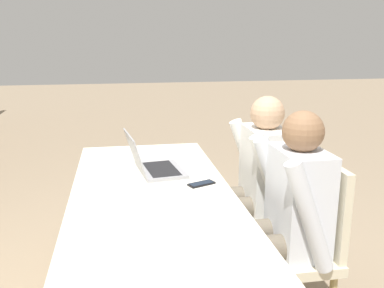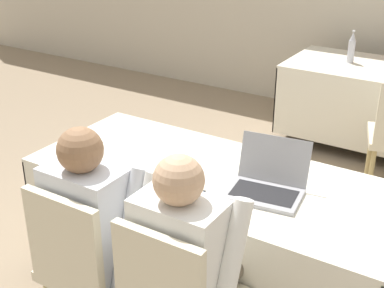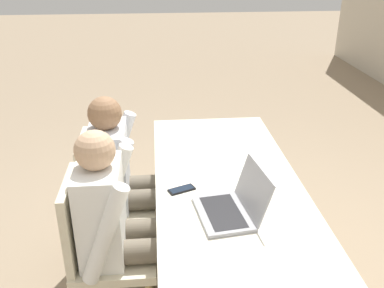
{
  "view_description": "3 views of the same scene",
  "coord_description": "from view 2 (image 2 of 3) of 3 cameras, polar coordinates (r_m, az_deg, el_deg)",
  "views": [
    {
      "loc": [
        -2.09,
        0.15,
        1.53
      ],
      "look_at": [
        0.0,
        -0.21,
        0.99
      ],
      "focal_mm": 40.0,
      "sensor_mm": 36.0,
      "label": 1
    },
    {
      "loc": [
        1.23,
        -2.16,
        2.05
      ],
      "look_at": [
        0.0,
        -0.21,
        0.99
      ],
      "focal_mm": 50.0,
      "sensor_mm": 36.0,
      "label": 2
    },
    {
      "loc": [
        2.12,
        -0.4,
        1.98
      ],
      "look_at": [
        0.0,
        -0.21,
        0.99
      ],
      "focal_mm": 40.0,
      "sensor_mm": 36.0,
      "label": 3
    }
  ],
  "objects": [
    {
      "name": "person_checkered_shirt",
      "position": [
        2.53,
        -9.82,
        -8.37
      ],
      "size": [
        0.5,
        0.52,
        1.19
      ],
      "rotation": [
        0.0,
        0.0,
        3.14
      ],
      "color": "#665B4C",
      "rests_on": "ground_plane"
    },
    {
      "name": "laptop",
      "position": [
        2.63,
        8.02,
        -4.24
      ],
      "size": [
        0.39,
        0.36,
        0.25
      ],
      "rotation": [
        0.0,
        0.0,
        0.14
      ],
      "color": "#99999E",
      "rests_on": "conference_table_near"
    },
    {
      "name": "person_white_shirt",
      "position": [
        2.28,
        -0.21,
        -12.11
      ],
      "size": [
        0.5,
        0.52,
        1.19
      ],
      "rotation": [
        0.0,
        0.0,
        3.14
      ],
      "color": "#665B4C",
      "rests_on": "ground_plane"
    },
    {
      "name": "chair_near_left",
      "position": [
        2.56,
        -11.13,
        -12.4
      ],
      "size": [
        0.44,
        0.44,
        0.93
      ],
      "rotation": [
        0.0,
        0.0,
        3.14
      ],
      "color": "tan",
      "rests_on": "ground_plane"
    },
    {
      "name": "water_bottle",
      "position": [
        4.92,
        16.66,
        9.78
      ],
      "size": [
        0.06,
        0.06,
        0.28
      ],
      "color": "#B7B7C1",
      "rests_on": "conference_table_far"
    },
    {
      "name": "paper_beside_laptop",
      "position": [
        2.86,
        -7.05,
        -2.8
      ],
      "size": [
        0.3,
        0.35,
        0.0
      ],
      "rotation": [
        0.0,
        0.0,
        -0.38
      ],
      "color": "white",
      "rests_on": "conference_table_near"
    },
    {
      "name": "cell_phone",
      "position": [
        2.57,
        0.57,
        -5.82
      ],
      "size": [
        0.11,
        0.16,
        0.01
      ],
      "rotation": [
        0.0,
        0.0,
        0.4
      ],
      "color": "black",
      "rests_on": "conference_table_near"
    },
    {
      "name": "ground_plane",
      "position": [
        3.22,
        2.05,
        -14.8
      ],
      "size": [
        24.0,
        24.0,
        0.0
      ],
      "primitive_type": "plane",
      "color": "gray"
    },
    {
      "name": "conference_table_near",
      "position": [
        2.89,
        2.22,
        -6.12
      ],
      "size": [
        1.97,
        0.84,
        0.74
      ],
      "color": "silver",
      "rests_on": "ground_plane"
    }
  ]
}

